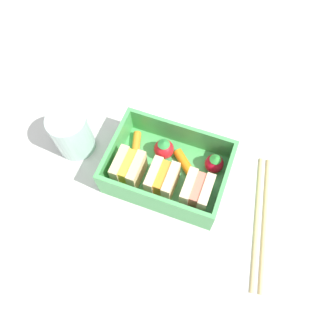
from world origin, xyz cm
name	(u,v)px	position (x,y,z in cm)	size (l,w,h in cm)	color
ground_plane	(168,178)	(0.00, 0.00, -1.00)	(120.00, 120.00, 2.00)	beige
bento_tray	(168,174)	(0.00, 0.00, 0.60)	(17.49, 12.42, 1.20)	#4DAC59
bento_rim	(168,166)	(0.00, 0.00, 3.48)	(17.49, 12.42, 4.57)	#4DAC59
sandwich_left	(197,191)	(-5.23, 2.39, 3.48)	(3.86, 4.78, 4.55)	beige
sandwich_center_left	(162,180)	(0.00, 2.39, 3.48)	(3.86, 4.78, 4.55)	beige
sandwich_center	(129,169)	(5.23, 2.39, 3.48)	(3.86, 4.78, 4.55)	#D8C086
strawberry_left	(214,163)	(-6.28, -3.08, 2.76)	(2.88, 2.88, 3.48)	red
carrot_stick_left	(184,162)	(-1.81, -2.13, 1.90)	(1.40, 1.40, 4.19)	orange
strawberry_far_left	(164,149)	(1.68, -2.76, 2.87)	(3.10, 3.10, 3.70)	red
carrot_stick_far_left	(136,146)	(6.18, -2.20, 1.83)	(1.25, 1.25, 4.94)	orange
chopstick_pair	(261,220)	(-15.33, 2.25, 0.35)	(5.28, 20.48, 0.70)	tan
drinking_glass	(73,131)	(15.73, -0.35, 3.76)	(5.97, 5.97, 7.52)	silver
folded_napkin	(180,103)	(2.80, -13.53, 0.20)	(10.05, 9.58, 0.40)	white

